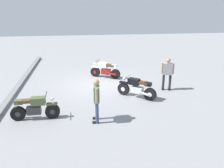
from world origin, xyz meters
name	(u,v)px	position (x,y,z in m)	size (l,w,h in m)	color
ground_plane	(101,85)	(0.00, 0.00, 0.00)	(40.00, 40.00, 0.00)	gray
curb_edge	(18,87)	(0.00, 4.60, 0.07)	(14.00, 0.30, 0.15)	gray
motorcycle_cream_vintage	(105,70)	(1.27, -0.39, 0.49)	(1.08, 1.80, 1.07)	black
motorcycle_black_cruiser	(137,88)	(-2.11, -1.62, 0.52)	(1.38, 1.72, 1.09)	black
motorcycle_olive_vintage	(35,108)	(-3.82, 2.96, 0.49)	(0.70, 1.95, 1.07)	black
person_in_gray_shirt	(167,72)	(-1.27, -3.44, 1.02)	(0.40, 0.68, 1.77)	#262628
person_in_green_shirt	(97,98)	(-4.31, 0.47, 1.03)	(0.68, 0.33, 1.78)	#384772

